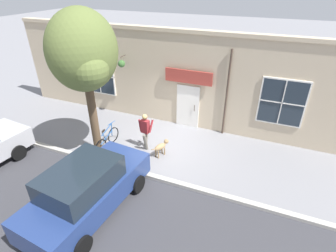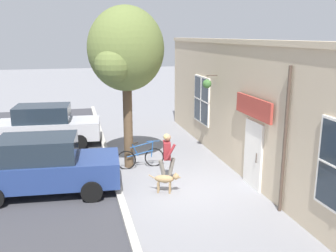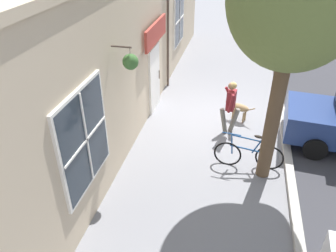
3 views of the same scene
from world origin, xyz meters
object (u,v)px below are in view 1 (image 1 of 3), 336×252
Objects in this scene: street_tree_by_curb at (84,54)px; parked_car_mid_block at (87,189)px; pedestrian_walking at (145,128)px; leaning_bicycle at (107,140)px; dog_on_leash at (161,146)px.

street_tree_by_curb reaches higher than parked_car_mid_block.
pedestrian_walking is 3.73m from street_tree_by_curb.
parked_car_mid_block is (3.17, 1.48, 0.50)m from leaning_bicycle.
street_tree_by_curb is 3.77m from leaning_bicycle.
street_tree_by_curb reaches higher than leaning_bicycle.
parked_car_mid_block is at bearing -13.94° from dog_on_leash.
leaning_bicycle is 0.39× the size of parked_car_mid_block.
dog_on_leash is at bearing 166.06° from parked_car_mid_block.
dog_on_leash is at bearing 98.81° from leaning_bicycle.
pedestrian_walking reaches higher than dog_on_leash.
pedestrian_walking is 0.29× the size of street_tree_by_curb.
pedestrian_walking is at bearing -105.87° from dog_on_leash.
dog_on_leash is 2.39m from leaning_bicycle.
pedestrian_walking is 1.76m from leaning_bicycle.
leaning_bicycle is (0.60, -1.54, -0.59)m from pedestrian_walking.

